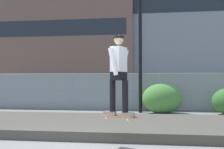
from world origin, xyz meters
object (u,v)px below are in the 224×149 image
skateboard (119,117)px  skater (119,70)px  street_lamp (140,11)px  parked_car_mid (150,91)px  parked_car_near (62,91)px  shrub_left (162,98)px

skateboard → skater: 1.00m
street_lamp → parked_car_mid: bearing=83.1°
street_lamp → parked_car_mid: size_ratio=1.74×
parked_car_near → street_lamp: bearing=-38.2°
skateboard → parked_car_mid: bearing=85.3°
parked_car_mid → skateboard: bearing=-94.7°
street_lamp → parked_car_mid: (0.51, 4.23, -3.87)m
parked_car_near → parked_car_mid: same height
skateboard → shrub_left: size_ratio=0.47×
shrub_left → parked_car_mid: bearing=95.6°
parked_car_near → shrub_left: (6.01, -4.22, -0.17)m
skater → parked_car_near: size_ratio=0.38×
parked_car_near → shrub_left: 7.35m
skateboard → parked_car_near: size_ratio=0.18×
parked_car_mid → skater: bearing=-94.7°
skater → parked_car_mid: (0.87, 10.55, -0.83)m
shrub_left → skater: bearing=-102.1°
parked_car_mid → street_lamp: bearing=-96.9°
skateboard → shrub_left: 6.23m
street_lamp → parked_car_near: (-5.06, 3.98, -3.87)m
skateboard → parked_car_near: parked_car_near is taller
street_lamp → shrub_left: size_ratio=4.43×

